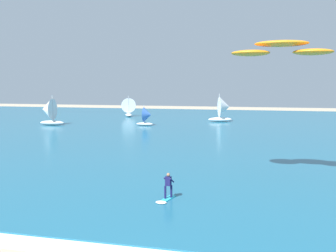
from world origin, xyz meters
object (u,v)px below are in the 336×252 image
at_px(sailboat_leading, 128,107).
at_px(sailboat_mid_left, 48,112).
at_px(kitesurfer, 167,190).
at_px(sailboat_far_left, 224,109).
at_px(kite, 281,49).
at_px(sailboat_near_shore, 147,116).

bearing_deg(sailboat_leading, sailboat_mid_left, -111.50).
relative_size(kitesurfer, sailboat_far_left, 0.37).
bearing_deg(kitesurfer, kite, 41.87).
relative_size(sailboat_far_left, sailboat_leading, 1.17).
distance_m(kite, sailboat_far_left, 44.46).
xyz_separation_m(kite, sailboat_near_shore, (-19.88, 33.27, -8.15)).
bearing_deg(sailboat_leading, kite, -59.83).
relative_size(sailboat_near_shore, sailboat_mid_left, 0.68).
bearing_deg(sailboat_leading, sailboat_near_shore, -61.20).
xyz_separation_m(sailboat_far_left, sailboat_leading, (-21.89, 7.12, -0.36)).
xyz_separation_m(sailboat_leading, sailboat_near_shore, (9.39, -17.09, -0.48)).
bearing_deg(sailboat_mid_left, kitesurfer, -50.53).
relative_size(kite, sailboat_near_shore, 2.01).
distance_m(sailboat_far_left, sailboat_leading, 23.02).
xyz_separation_m(kite, sailboat_leading, (-29.27, 50.36, -7.67)).
relative_size(sailboat_far_left, sailboat_near_shore, 1.51).
distance_m(sailboat_leading, sailboat_near_shore, 19.50).
bearing_deg(kite, kitesurfer, -138.13).
xyz_separation_m(kitesurfer, sailboat_mid_left, (-30.13, 36.59, 1.80)).
bearing_deg(kitesurfer, sailboat_mid_left, 129.47).
height_order(kite, sailboat_leading, kite).
distance_m(kite, sailboat_mid_left, 48.51).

